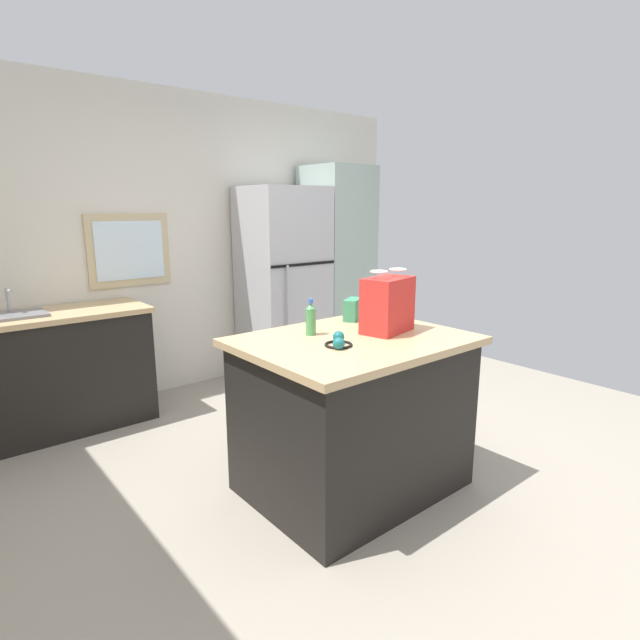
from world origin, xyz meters
TOP-DOWN VIEW (x-y plane):
  - ground at (0.00, 0.00)m, footprint 5.79×5.79m
  - back_wall at (-0.01, 2.36)m, footprint 4.83×0.13m
  - kitchen_island at (-0.08, 0.02)m, footprint 1.25×0.97m
  - refrigerator at (0.82, 1.96)m, footprint 0.73×0.68m
  - tall_cabinet at (1.51, 1.96)m, footprint 0.59×0.61m
  - sink_counter at (-1.24, 2.01)m, footprint 1.37×0.59m
  - shopping_bag at (0.17, -0.00)m, footprint 0.35×0.26m
  - small_box at (0.23, 0.36)m, footprint 0.19×0.16m
  - bottle at (-0.22, 0.23)m, footprint 0.06×0.06m
  - ear_defenders at (-0.26, -0.05)m, footprint 0.21×0.21m

SIDE VIEW (x-z plane):
  - ground at x=0.00m, z-range 0.00..0.00m
  - sink_counter at x=-1.24m, z-range -0.08..1.00m
  - kitchen_island at x=-0.08m, z-range 0.00..0.92m
  - refrigerator at x=0.82m, z-range 0.00..1.82m
  - ear_defenders at x=-0.26m, z-range 0.91..0.97m
  - small_box at x=0.23m, z-range 0.92..1.06m
  - bottle at x=-0.22m, z-range 0.91..1.12m
  - tall_cabinet at x=1.51m, z-range 0.00..2.04m
  - shopping_bag at x=0.17m, z-range 0.90..1.27m
  - back_wall at x=-0.01m, z-range 0.00..2.62m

